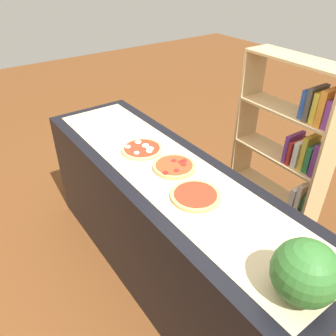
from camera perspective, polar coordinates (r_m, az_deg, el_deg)
ground_plane at (r=2.61m, az=-0.00°, el=-17.20°), size 12.00×12.00×0.00m
counter at (r=2.28m, az=-0.00°, el=-9.96°), size 2.30×0.65×0.90m
parchment_paper at (r=1.99m, az=-0.00°, el=-0.46°), size 2.17×0.49×0.00m
pizza_mozzarella_0 at (r=2.20m, az=-4.37°, el=3.26°), size 0.27×0.27×0.03m
pizza_pepperoni_1 at (r=2.01m, az=1.07°, el=0.28°), size 0.26×0.26×0.03m
pizza_plain_2 at (r=1.79m, az=4.69°, el=-4.69°), size 0.27×0.27×0.02m
watermelon at (r=1.37m, az=22.31°, el=-16.11°), size 0.25×0.25×0.25m
bookshelf at (r=2.62m, az=20.06°, el=0.68°), size 0.75×0.25×1.43m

